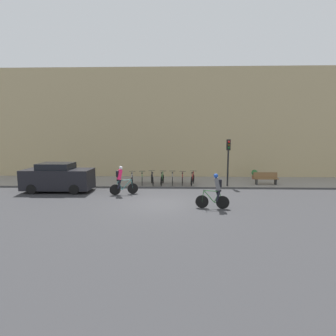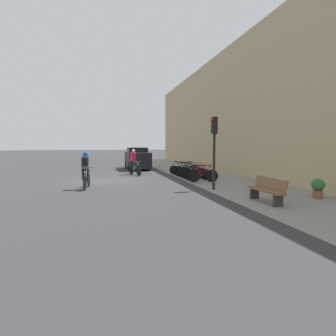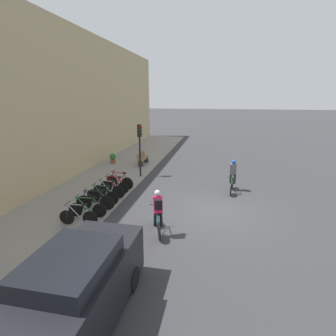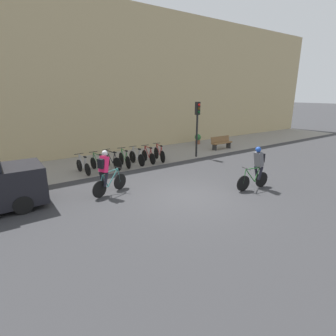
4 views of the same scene
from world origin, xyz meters
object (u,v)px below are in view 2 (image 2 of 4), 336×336
at_px(parked_bike_4, 194,172).
at_px(bench, 267,190).
at_px(parked_bike_0, 180,168).
at_px(parked_bike_1, 183,169).
at_px(cyclist_grey, 86,169).
at_px(parked_bike_2, 186,170).
at_px(parked_bike_6, 203,175).
at_px(parked_bike_5, 198,174).
at_px(potted_plant, 318,187).
at_px(traffic_light_pole, 214,139).
at_px(cyclist_pink, 134,161).
at_px(parked_bike_3, 190,171).
at_px(parked_car, 137,159).

xyz_separation_m(parked_bike_4, bench, (6.89, 0.30, 0.07)).
bearing_deg(parked_bike_0, parked_bike_1, -0.07).
relative_size(cyclist_grey, parked_bike_2, 1.02).
relative_size(cyclist_grey, parked_bike_6, 1.05).
height_order(parked_bike_1, parked_bike_5, parked_bike_5).
relative_size(bench, potted_plant, 2.23).
bearing_deg(traffic_light_pole, parked_bike_4, 173.36).
xyz_separation_m(cyclist_grey, parked_bike_4, (-2.24, 6.16, -0.54)).
height_order(parked_bike_1, parked_bike_4, parked_bike_4).
height_order(parked_bike_2, traffic_light_pole, traffic_light_pole).
height_order(cyclist_pink, parked_bike_3, cyclist_pink).
bearing_deg(potted_plant, parked_car, -160.03).
bearing_deg(cyclist_pink, parked_bike_4, 46.76).
bearing_deg(potted_plant, parked_bike_4, -158.63).
bearing_deg(parked_bike_2, parked_bike_3, 0.01).
height_order(parked_bike_4, bench, parked_bike_4).
distance_m(parked_bike_2, parked_bike_5, 2.23).
relative_size(cyclist_grey, parked_bike_1, 1.08).
bearing_deg(parked_bike_4, traffic_light_pole, -6.64).
bearing_deg(parked_car, bench, 11.04).
xyz_separation_m(parked_bike_4, potted_plant, (6.75, 2.64, 0.04)).
distance_m(cyclist_grey, parked_bike_6, 6.23).
bearing_deg(parked_bike_1, traffic_light_pole, -4.24).
xyz_separation_m(cyclist_pink, parked_bike_3, (2.36, 3.29, -0.54)).
bearing_deg(parked_bike_5, potted_plant, 23.74).
bearing_deg(bench, parked_bike_0, -178.28).
relative_size(parked_bike_4, potted_plant, 2.14).
bearing_deg(parked_bike_0, cyclist_grey, -49.75).
bearing_deg(parked_bike_3, parked_bike_6, 0.01).
height_order(parked_bike_5, parked_bike_6, parked_bike_6).
distance_m(parked_bike_5, parked_car, 8.47).
bearing_deg(parked_bike_0, parked_bike_5, 0.00).
bearing_deg(parked_bike_5, bench, 2.76).
height_order(parked_bike_0, parked_bike_2, parked_bike_2).
relative_size(parked_bike_0, parked_bike_4, 0.94).
xyz_separation_m(cyclist_grey, parked_bike_6, (-0.76, 6.16, -0.54)).
height_order(cyclist_pink, parked_bike_0, cyclist_pink).
relative_size(parked_bike_2, parked_bike_6, 1.03).
distance_m(traffic_light_pole, potted_plant, 4.59).
xyz_separation_m(parked_bike_5, bench, (6.15, 0.30, 0.08)).
height_order(parked_car, potted_plant, parked_car).
distance_m(parked_bike_2, bench, 8.38).
distance_m(cyclist_pink, parked_bike_6, 5.67).
bearing_deg(cyclist_pink, parked_bike_3, 54.44).
relative_size(parked_bike_1, parked_car, 0.38).
bearing_deg(parked_bike_5, parked_bike_0, -180.00).
height_order(parked_bike_1, potted_plant, parked_bike_1).
bearing_deg(parked_bike_2, parked_bike_1, -179.92).
height_order(cyclist_grey, bench, cyclist_grey).
bearing_deg(parked_bike_1, cyclist_grey, -54.03).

